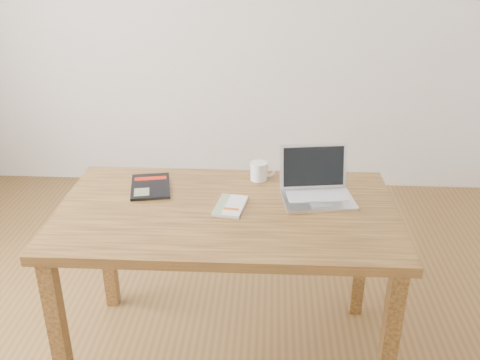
# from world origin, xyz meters

# --- Properties ---
(room) EXTENTS (4.04, 4.04, 2.70)m
(room) POSITION_xyz_m (-0.07, 0.00, 1.36)
(room) COLOR brown
(room) RESTS_ON ground
(desk) EXTENTS (1.37, 0.79, 0.75)m
(desk) POSITION_xyz_m (0.08, 0.13, 0.66)
(desk) COLOR brown
(desk) RESTS_ON ground
(white_guidebook) EXTENTS (0.14, 0.20, 0.02)m
(white_guidebook) POSITION_xyz_m (0.10, 0.14, 0.76)
(white_guidebook) COLOR beige
(white_guidebook) RESTS_ON desk
(black_guidebook) EXTENTS (0.21, 0.28, 0.01)m
(black_guidebook) POSITION_xyz_m (-0.27, 0.31, 0.76)
(black_guidebook) COLOR black
(black_guidebook) RESTS_ON desk
(laptop) EXTENTS (0.32, 0.28, 0.20)m
(laptop) POSITION_xyz_m (0.45, 0.26, 0.79)
(laptop) COLOR silver
(laptop) RESTS_ON desk
(coffee_mug) EXTENTS (0.11, 0.08, 0.08)m
(coffee_mug) POSITION_xyz_m (0.21, 0.42, 0.79)
(coffee_mug) COLOR white
(coffee_mug) RESTS_ON desk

